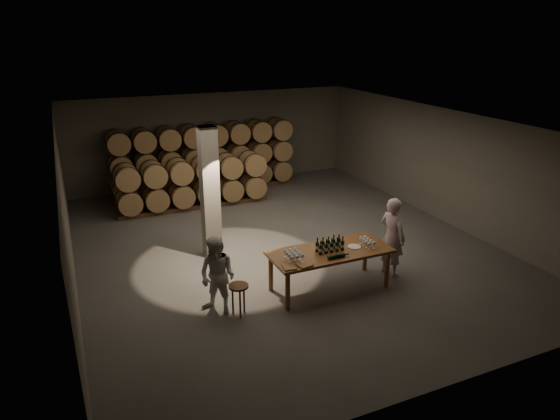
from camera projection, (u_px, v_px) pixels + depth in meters
name	position (u px, v px, depth m)	size (l,w,h in m)	color
room	(210.00, 193.00, 11.89)	(12.00, 12.00, 12.00)	#555250
tasting_table	(330.00, 255.00, 10.52)	(2.60, 1.10, 0.90)	brown
barrel_stack_back	(204.00, 157.00, 16.78)	(6.26, 0.95, 2.31)	#51301B
barrel_stack_front	(192.00, 181.00, 15.42)	(4.70, 0.95, 1.57)	#51301B
bottle_cluster	(330.00, 246.00, 10.44)	(0.60, 0.23, 0.32)	black
lying_bottles	(337.00, 256.00, 10.13)	(0.48, 0.08, 0.08)	black
glass_cluster_left	(294.00, 254.00, 10.04)	(0.31, 0.42, 0.18)	silver
glass_cluster_right	(367.00, 241.00, 10.66)	(0.19, 0.41, 0.17)	silver
plate	(354.00, 247.00, 10.66)	(0.28, 0.28, 0.02)	white
notebook_near	(305.00, 265.00, 9.82)	(0.27, 0.22, 0.03)	olive
notebook_corner	(289.00, 267.00, 9.76)	(0.24, 0.31, 0.03)	olive
pen	(311.00, 265.00, 9.85)	(0.01, 0.01, 0.13)	black
stool	(239.00, 291.00, 9.65)	(0.39, 0.39, 0.65)	#51301B
person_man	(392.00, 237.00, 11.13)	(0.67, 0.44, 1.83)	beige
person_woman	(217.00, 276.00, 9.64)	(0.78, 0.60, 1.60)	silver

